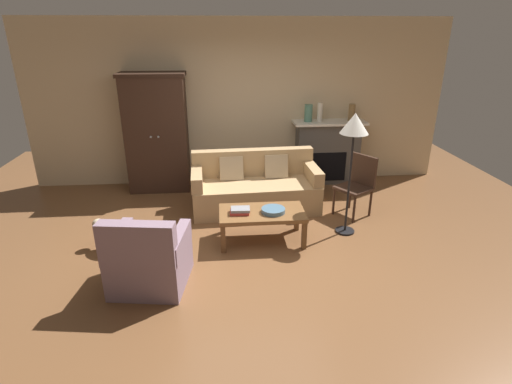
{
  "coord_description": "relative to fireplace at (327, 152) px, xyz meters",
  "views": [
    {
      "loc": [
        -0.33,
        -4.52,
        2.6
      ],
      "look_at": [
        0.12,
        0.53,
        0.55
      ],
      "focal_mm": 28.32,
      "sensor_mm": 36.0,
      "label": 1
    }
  ],
  "objects": [
    {
      "name": "ground_plane",
      "position": [
        -1.55,
        -2.3,
        -0.57
      ],
      "size": [
        9.6,
        9.6,
        0.0
      ],
      "primitive_type": "plane",
      "color": "brown"
    },
    {
      "name": "back_wall",
      "position": [
        -1.55,
        0.25,
        0.83
      ],
      "size": [
        7.2,
        0.1,
        2.8
      ],
      "primitive_type": "cube",
      "color": "beige",
      "rests_on": "ground"
    },
    {
      "name": "fireplace",
      "position": [
        0.0,
        0.0,
        0.0
      ],
      "size": [
        1.26,
        0.48,
        1.12
      ],
      "color": "#4C4947",
      "rests_on": "ground"
    },
    {
      "name": "armoire",
      "position": [
        -2.95,
        -0.08,
        0.42
      ],
      "size": [
        1.06,
        0.57,
        1.96
      ],
      "color": "#382319",
      "rests_on": "ground"
    },
    {
      "name": "couch",
      "position": [
        -1.38,
        -1.04,
        -0.25
      ],
      "size": [
        1.96,
        0.94,
        0.86
      ],
      "color": "tan",
      "rests_on": "ground"
    },
    {
      "name": "coffee_table",
      "position": [
        -1.39,
        -2.11,
        -0.2
      ],
      "size": [
        1.1,
        0.6,
        0.42
      ],
      "color": "brown",
      "rests_on": "ground"
    },
    {
      "name": "fruit_bowl",
      "position": [
        -1.25,
        -2.16,
        -0.12
      ],
      "size": [
        0.3,
        0.3,
        0.06
      ],
      "primitive_type": "cylinder",
      "color": "slate",
      "rests_on": "coffee_table"
    },
    {
      "name": "book_stack",
      "position": [
        -1.67,
        -2.15,
        -0.11
      ],
      "size": [
        0.26,
        0.19,
        0.07
      ],
      "color": "#B73833",
      "rests_on": "coffee_table"
    },
    {
      "name": "mantel_vase_jade",
      "position": [
        -0.38,
        -0.02,
        0.7
      ],
      "size": [
        0.13,
        0.13,
        0.29
      ],
      "primitive_type": "cylinder",
      "color": "slate",
      "rests_on": "fireplace"
    },
    {
      "name": "mantel_vase_cream",
      "position": [
        -0.18,
        -0.02,
        0.71
      ],
      "size": [
        0.09,
        0.09,
        0.32
      ],
      "primitive_type": "cylinder",
      "color": "beige",
      "rests_on": "fireplace"
    },
    {
      "name": "mantel_vase_bronze",
      "position": [
        0.38,
        -0.02,
        0.7
      ],
      "size": [
        0.11,
        0.11,
        0.29
      ],
      "primitive_type": "cylinder",
      "color": "olive",
      "rests_on": "fireplace"
    },
    {
      "name": "armchair_near_left",
      "position": [
        -2.7,
        -3.02,
        -0.25
      ],
      "size": [
        0.87,
        0.87,
        0.88
      ],
      "color": "gray",
      "rests_on": "ground"
    },
    {
      "name": "side_chair_wooden",
      "position": [
        0.1,
        -1.4,
        -0.06
      ],
      "size": [
        0.61,
        0.61,
        0.9
      ],
      "color": "#382319",
      "rests_on": "ground"
    },
    {
      "name": "floor_lamp",
      "position": [
        -0.22,
        -1.97,
        0.85
      ],
      "size": [
        0.36,
        0.36,
        1.64
      ],
      "color": "black",
      "rests_on": "ground"
    },
    {
      "name": "dog",
      "position": [
        -3.29,
        -2.21,
        -0.32
      ],
      "size": [
        0.49,
        0.41,
        0.39
      ],
      "color": "beige",
      "rests_on": "ground"
    }
  ]
}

